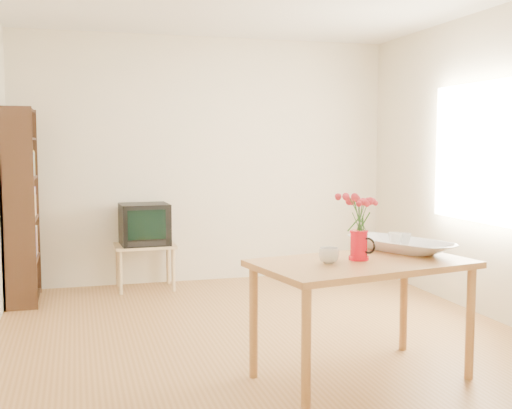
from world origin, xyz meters
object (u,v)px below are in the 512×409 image
object	(u,v)px
mug	(329,255)
television	(144,223)
table	(362,275)
bowl	(401,216)
pitcher	(359,246)

from	to	relation	value
mug	television	world-z (taller)	television
table	mug	xyz separation A→B (m)	(-0.23, -0.02, 0.14)
table	bowl	bearing A→B (deg)	20.86
table	bowl	size ratio (longest dim) A/B	2.79
mug	table	bearing A→B (deg)	129.35
pitcher	bowl	world-z (taller)	bowl
table	mug	bearing A→B (deg)	174.03
pitcher	bowl	xyz separation A→B (m)	(0.40, 0.21, 0.16)
mug	bowl	size ratio (longest dim) A/B	0.24
bowl	television	distance (m)	3.03
table	bowl	xyz separation A→B (m)	(0.39, 0.24, 0.33)
bowl	television	xyz separation A→B (m)	(-1.44, 2.65, -0.32)
mug	bowl	distance (m)	0.71
bowl	television	bearing A→B (deg)	118.50
mug	television	distance (m)	3.03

